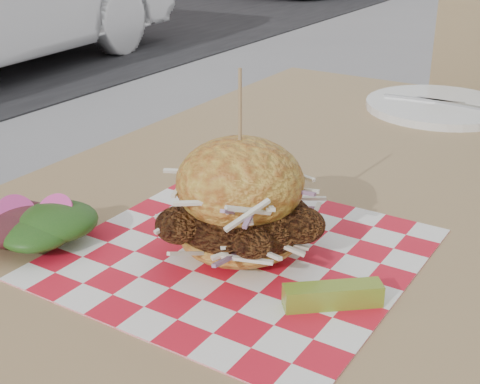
# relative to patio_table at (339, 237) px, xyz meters

# --- Properties ---
(patio_table) EXTENTS (0.80, 1.20, 0.75)m
(patio_table) POSITION_rel_patio_table_xyz_m (0.00, 0.00, 0.00)
(patio_table) COLOR #A5805B
(patio_table) RESTS_ON ground
(paper_liner) EXTENTS (0.36, 0.36, 0.00)m
(paper_liner) POSITION_rel_patio_table_xyz_m (-0.01, -0.24, 0.08)
(paper_liner) COLOR red
(paper_liner) RESTS_ON patio_table
(sandwich) EXTENTS (0.18, 0.18, 0.21)m
(sandwich) POSITION_rel_patio_table_xyz_m (-0.01, -0.24, 0.14)
(sandwich) COLOR gold
(sandwich) RESTS_ON paper_liner
(pickle_spear) EXTENTS (0.09, 0.08, 0.02)m
(pickle_spear) POSITION_rel_patio_table_xyz_m (0.12, -0.28, 0.09)
(pickle_spear) COLOR olive
(pickle_spear) RESTS_ON paper_liner
(side_salad) EXTENTS (0.14, 0.14, 0.05)m
(side_salad) POSITION_rel_patio_table_xyz_m (-0.23, -0.34, 0.09)
(side_salad) COLOR #3F1419
(side_salad) RESTS_ON patio_table
(place_setting) EXTENTS (0.27, 0.27, 0.02)m
(place_setting) POSITION_rel_patio_table_xyz_m (0.00, 0.43, 0.09)
(place_setting) COLOR white
(place_setting) RESTS_ON patio_table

